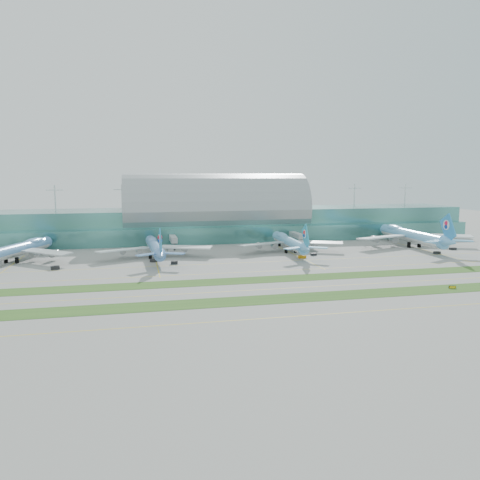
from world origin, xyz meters
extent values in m
plane|color=gray|center=(0.00, 0.00, 0.00)|extent=(700.00, 700.00, 0.00)
cube|color=#3D7A75|center=(0.00, 130.00, 10.00)|extent=(340.00, 42.00, 20.00)
cube|color=#3D7A75|center=(0.00, 106.00, 5.00)|extent=(340.00, 8.00, 10.00)
ellipsoid|color=#9EA5A8|center=(0.00, 130.00, 20.00)|extent=(340.00, 46.20, 16.17)
cylinder|color=white|center=(0.00, 130.00, 28.00)|extent=(0.80, 0.80, 16.00)
cube|color=#B2B7B7|center=(-106.00, 95.00, 5.50)|extent=(3.50, 22.00, 3.00)
cylinder|color=black|center=(-106.00, 85.00, 2.00)|extent=(1.00, 1.00, 4.00)
cube|color=#B2B7B7|center=(-31.00, 95.00, 5.50)|extent=(3.50, 22.00, 3.00)
cylinder|color=black|center=(-31.00, 85.00, 2.00)|extent=(1.00, 1.00, 4.00)
cube|color=#B2B7B7|center=(44.00, 95.00, 5.50)|extent=(3.50, 22.00, 3.00)
cylinder|color=black|center=(44.00, 85.00, 2.00)|extent=(1.00, 1.00, 4.00)
cube|color=#B2B7B7|center=(119.00, 95.00, 5.50)|extent=(3.50, 22.00, 3.00)
cylinder|color=black|center=(119.00, 85.00, 2.00)|extent=(1.00, 1.00, 4.00)
cube|color=#2D591E|center=(0.00, -28.00, 0.04)|extent=(420.00, 12.00, 0.08)
cube|color=#2D591E|center=(0.00, 2.00, 0.04)|extent=(420.00, 12.00, 0.08)
cube|color=yellow|center=(0.00, -48.00, 0.01)|extent=(420.00, 0.35, 0.01)
cube|color=yellow|center=(0.00, -14.00, 0.01)|extent=(420.00, 0.35, 0.01)
cube|color=yellow|center=(0.00, 18.00, 0.01)|extent=(420.00, 0.35, 0.01)
cube|color=yellow|center=(0.00, 40.00, 0.01)|extent=(420.00, 0.35, 0.01)
cylinder|color=#6098D4|center=(-109.59, 66.92, 5.81)|extent=(25.17, 57.64, 5.90)
ellipsoid|color=#6098D4|center=(-104.10, 82.51, 7.43)|extent=(11.25, 18.79, 4.21)
cone|color=#6098D4|center=(-99.03, 96.92, 5.81)|extent=(7.15, 6.45, 5.90)
cube|color=silver|center=(-94.06, 59.44, 5.43)|extent=(26.17, 24.27, 1.16)
cylinder|color=gray|center=(-96.39, 65.71, 3.43)|extent=(4.79, 6.01, 3.24)
cylinder|color=black|center=(-102.14, 88.08, 1.43)|extent=(1.71, 1.71, 2.86)
cylinder|color=black|center=(-113.55, 64.28, 1.43)|extent=(1.71, 1.71, 2.86)
cylinder|color=black|center=(-108.16, 62.38, 1.43)|extent=(1.71, 1.71, 2.86)
cylinder|color=#5E8ECE|center=(-42.80, 63.92, 5.39)|extent=(8.04, 55.02, 5.48)
ellipsoid|color=#5E8ECE|center=(-43.51, 79.25, 6.90)|extent=(5.98, 16.89, 3.91)
cone|color=#5E8ECE|center=(-44.18, 93.42, 5.39)|extent=(5.68, 4.67, 5.48)
cone|color=#5E8ECE|center=(-41.35, 33.00, 6.45)|extent=(5.57, 8.19, 5.21)
cube|color=white|center=(-58.61, 61.41, 5.04)|extent=(26.88, 17.13, 1.08)
cylinder|color=#979BA0|center=(-54.86, 66.36, 3.18)|extent=(3.23, 5.00, 3.01)
cube|color=white|center=(-26.82, 62.89, 5.04)|extent=(27.24, 15.06, 1.08)
cylinder|color=#979BA0|center=(-31.01, 67.48, 3.18)|extent=(3.23, 5.00, 3.01)
cube|color=#2C8CC6|center=(-41.43, 34.77, 12.03)|extent=(1.07, 11.63, 12.75)
cylinder|color=silver|center=(-41.48, 35.65, 13.35)|extent=(0.99, 4.28, 4.24)
cylinder|color=black|center=(-43.77, 84.73, 1.33)|extent=(1.59, 1.59, 2.65)
cylinder|color=black|center=(-45.28, 60.26, 1.33)|extent=(1.59, 1.59, 2.65)
cylinder|color=black|center=(-39.98, 60.51, 1.33)|extent=(1.59, 1.59, 2.65)
cylinder|color=#64ACDD|center=(30.29, 66.26, 5.44)|extent=(8.43, 55.53, 5.53)
ellipsoid|color=#64ACDD|center=(31.11, 81.72, 6.96)|extent=(6.13, 17.07, 3.94)
cone|color=#64ACDD|center=(31.86, 96.01, 5.44)|extent=(5.76, 4.75, 5.53)
cone|color=#64ACDD|center=(28.65, 35.07, 6.51)|extent=(5.67, 8.29, 5.25)
cube|color=silver|center=(14.16, 65.32, 5.09)|extent=(27.50, 15.06, 1.09)
cylinder|color=#97999F|center=(18.42, 69.92, 3.21)|extent=(3.29, 5.06, 3.03)
cube|color=silver|center=(46.24, 63.63, 5.09)|extent=(27.10, 17.41, 1.09)
cylinder|color=#97999F|center=(42.48, 68.65, 3.21)|extent=(3.29, 5.06, 3.03)
cube|color=#2D9FC8|center=(28.75, 36.85, 12.13)|extent=(1.15, 11.74, 12.86)
cylinder|color=white|center=(28.79, 37.74, 13.47)|extent=(1.03, 4.32, 4.28)
cylinder|color=black|center=(31.40, 87.25, 1.34)|extent=(1.61, 1.61, 2.68)
cylinder|color=black|center=(27.43, 62.83, 1.34)|extent=(1.61, 1.61, 2.68)
cylinder|color=black|center=(32.78, 62.55, 1.34)|extent=(1.61, 1.61, 2.68)
cylinder|color=#6FBCF4|center=(107.16, 69.76, 6.63)|extent=(9.97, 67.65, 6.74)
ellipsoid|color=#6FBCF4|center=(108.07, 88.61, 8.49)|extent=(7.38, 20.78, 4.80)
cone|color=#6FBCF4|center=(108.91, 106.03, 6.63)|extent=(6.99, 5.75, 6.74)
cone|color=#6FBCF4|center=(105.33, 31.75, 7.94)|extent=(6.87, 10.08, 6.40)
cube|color=white|center=(87.51, 68.53, 6.20)|extent=(33.49, 18.48, 1.33)
cylinder|color=#919599|center=(92.68, 74.16, 3.91)|extent=(3.98, 6.15, 3.70)
cube|color=white|center=(126.61, 66.65, 6.20)|extent=(33.05, 21.09, 1.33)
cylinder|color=#919599|center=(122.00, 72.75, 3.91)|extent=(3.98, 6.15, 3.70)
cube|color=#3293DF|center=(105.44, 33.92, 14.79)|extent=(1.34, 14.30, 15.67)
cylinder|color=white|center=(105.49, 35.01, 16.42)|extent=(1.23, 5.26, 5.22)
cylinder|color=black|center=(108.40, 95.34, 1.63)|extent=(1.96, 1.96, 3.26)
cylinder|color=black|center=(103.70, 65.57, 1.63)|extent=(1.96, 1.96, 3.26)
cylinder|color=black|center=(110.21, 65.26, 1.63)|extent=(1.96, 1.96, 3.26)
cube|color=black|center=(-87.79, 42.22, 0.84)|extent=(4.08, 3.14, 1.68)
cube|color=black|center=(-43.93, 51.35, 0.73)|extent=(3.88, 2.29, 1.45)
cube|color=black|center=(-34.61, 43.48, 0.77)|extent=(3.23, 2.02, 1.53)
cube|color=#C47E0B|center=(30.32, 45.39, 0.75)|extent=(4.11, 2.65, 1.51)
cube|color=black|center=(39.07, 51.75, 0.63)|extent=(3.38, 2.38, 1.25)
cube|color=black|center=(105.62, 41.93, 0.69)|extent=(3.53, 2.12, 1.38)
cube|color=black|center=(123.25, 52.37, 0.64)|extent=(3.95, 2.45, 1.29)
cube|color=black|center=(62.53, -27.94, 0.56)|extent=(2.60, 0.96, 1.11)
cube|color=yellow|center=(62.48, -28.11, 0.56)|extent=(2.15, 0.64, 0.81)
cylinder|color=black|center=(61.65, -27.69, 0.25)|extent=(0.12, 0.12, 0.51)
cylinder|color=black|center=(63.40, -28.19, 0.25)|extent=(0.12, 0.12, 0.51)
camera|label=1|loc=(-51.98, -176.44, 41.75)|focal=35.00mm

